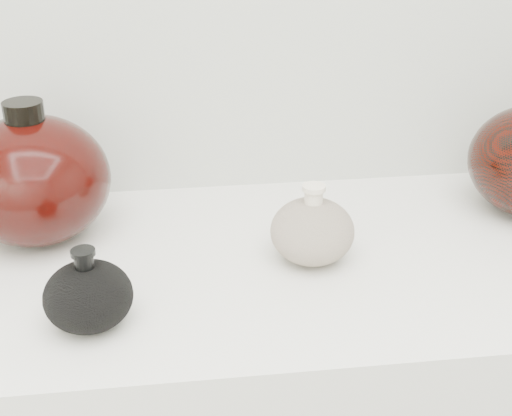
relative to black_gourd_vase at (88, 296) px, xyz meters
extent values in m
cube|color=silver|center=(0.21, 0.13, -0.06)|extent=(1.20, 0.50, 0.03)
ellipsoid|color=black|center=(0.00, 0.00, 0.00)|extent=(0.14, 0.14, 0.08)
cylinder|color=black|center=(0.00, 0.00, 0.05)|extent=(0.03, 0.03, 0.02)
cylinder|color=black|center=(0.00, 0.00, 0.06)|extent=(0.04, 0.04, 0.01)
ellipsoid|color=beige|center=(0.29, 0.12, 0.00)|extent=(0.15, 0.15, 0.09)
cylinder|color=beige|center=(0.29, 0.12, 0.06)|extent=(0.03, 0.03, 0.03)
cylinder|color=beige|center=(0.29, 0.12, 0.07)|extent=(0.04, 0.04, 0.01)
ellipsoid|color=black|center=(-0.09, 0.24, 0.05)|extent=(0.24, 0.24, 0.18)
cylinder|color=black|center=(-0.09, 0.24, 0.15)|extent=(0.06, 0.06, 0.03)
camera|label=1|loc=(0.11, -0.73, 0.47)|focal=50.00mm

